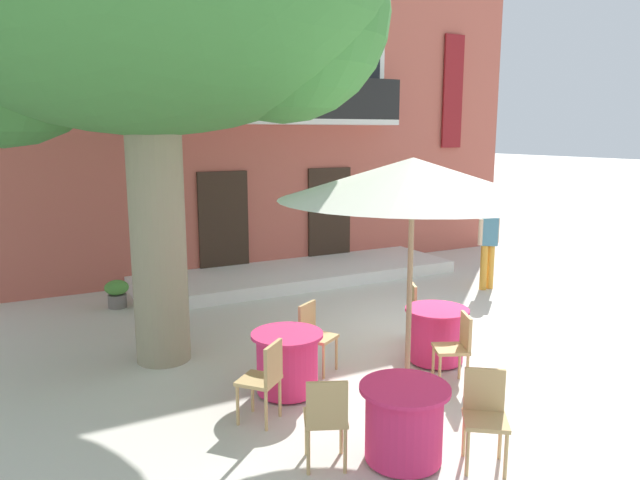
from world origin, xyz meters
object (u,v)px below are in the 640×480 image
at_px(cafe_chair_near_tree_0, 457,344).
at_px(cafe_chair_front_1, 485,411).
at_px(cafe_chair_middle_1, 314,332).
at_px(cafe_table_near_tree, 436,334).
at_px(pedestrian_near_entrance, 488,242).
at_px(cafe_chair_near_tree_1, 419,309).
at_px(cafe_chair_front_0, 326,416).
at_px(cafe_chair_middle_0, 265,376).
at_px(cafe_table_middle, 287,362).
at_px(cafe_umbrella, 413,180).
at_px(ground_planter_left, 117,292).
at_px(cafe_table_front, 404,423).

relative_size(cafe_chair_near_tree_0, cafe_chair_front_1, 1.00).
bearing_deg(cafe_chair_middle_1, cafe_table_near_tree, -18.12).
distance_m(cafe_chair_near_tree_0, pedestrian_near_entrance, 4.88).
height_order(cafe_chair_near_tree_1, cafe_chair_front_1, same).
xyz_separation_m(cafe_chair_near_tree_1, cafe_chair_front_0, (-2.84, -2.28, 0.00)).
bearing_deg(cafe_chair_middle_0, cafe_table_middle, 46.33).
bearing_deg(cafe_umbrella, cafe_chair_middle_1, 105.94).
bearing_deg(cafe_chair_near_tree_1, cafe_table_middle, -165.51).
bearing_deg(ground_planter_left, cafe_table_middle, -75.47).
xyz_separation_m(cafe_chair_front_0, pedestrian_near_entrance, (5.95, 4.11, 0.43)).
distance_m(cafe_table_near_tree, pedestrian_near_entrance, 4.25).
distance_m(cafe_table_front, cafe_chair_front_0, 0.77).
relative_size(cafe_table_middle, cafe_chair_front_0, 0.95).
relative_size(cafe_chair_near_tree_0, cafe_chair_middle_0, 1.00).
bearing_deg(cafe_chair_middle_1, cafe_umbrella, -74.06).
distance_m(cafe_table_near_tree, cafe_chair_front_1, 2.52).
relative_size(cafe_chair_middle_1, cafe_table_front, 1.05).
xyz_separation_m(cafe_chair_front_0, ground_planter_left, (-0.83, 6.30, -0.25)).
bearing_deg(cafe_chair_middle_0, cafe_chair_near_tree_1, 21.60).
xyz_separation_m(cafe_table_near_tree, cafe_table_middle, (-2.21, 0.07, 0.00)).
distance_m(cafe_table_near_tree, cafe_umbrella, 2.69).
bearing_deg(cafe_chair_near_tree_0, cafe_chair_front_1, -122.87).
bearing_deg(cafe_chair_middle_0, cafe_chair_front_1, -48.72).
xyz_separation_m(cafe_chair_front_0, cafe_chair_front_1, (1.36, -0.62, 0.00)).
distance_m(cafe_chair_middle_0, ground_planter_left, 5.25).
bearing_deg(cafe_table_near_tree, cafe_chair_middle_0, -170.14).
height_order(cafe_chair_near_tree_0, cafe_chair_near_tree_1, same).
relative_size(cafe_chair_front_1, ground_planter_left, 1.81).
bearing_deg(cafe_table_middle, cafe_umbrella, -44.91).
xyz_separation_m(cafe_chair_near_tree_1, cafe_chair_front_1, (-1.48, -2.91, 0.00)).
relative_size(cafe_chair_near_tree_1, ground_planter_left, 1.81).
xyz_separation_m(cafe_chair_middle_1, pedestrian_near_entrance, (4.97, 2.01, 0.43)).
bearing_deg(cafe_chair_middle_0, cafe_table_near_tree, 9.86).
xyz_separation_m(ground_planter_left, pedestrian_near_entrance, (6.78, -2.19, 0.67)).
xyz_separation_m(cafe_table_near_tree, cafe_chair_middle_0, (-2.73, -0.47, 0.14)).
height_order(cafe_table_middle, cafe_table_front, same).
relative_size(cafe_chair_near_tree_1, cafe_chair_front_0, 1.00).
height_order(cafe_table_near_tree, cafe_chair_front_1, cafe_chair_front_1).
bearing_deg(cafe_chair_near_tree_1, cafe_chair_front_0, -141.23).
xyz_separation_m(cafe_table_near_tree, cafe_chair_near_tree_1, (0.26, 0.71, 0.14)).
bearing_deg(ground_planter_left, cafe_chair_middle_1, -66.71).
xyz_separation_m(cafe_table_near_tree, pedestrian_near_entrance, (3.36, 2.54, 0.56)).
distance_m(cafe_chair_near_tree_1, ground_planter_left, 5.45).
relative_size(cafe_chair_middle_0, cafe_chair_front_0, 1.00).
height_order(cafe_table_middle, cafe_chair_front_1, cafe_chair_front_1).
bearing_deg(cafe_umbrella, cafe_chair_front_0, -155.78).
distance_m(cafe_table_front, pedestrian_near_entrance, 6.82).
relative_size(cafe_chair_near_tree_1, cafe_chair_middle_0, 1.00).
bearing_deg(cafe_table_front, cafe_chair_near_tree_0, 34.40).
height_order(cafe_table_middle, cafe_chair_middle_1, cafe_chair_middle_1).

